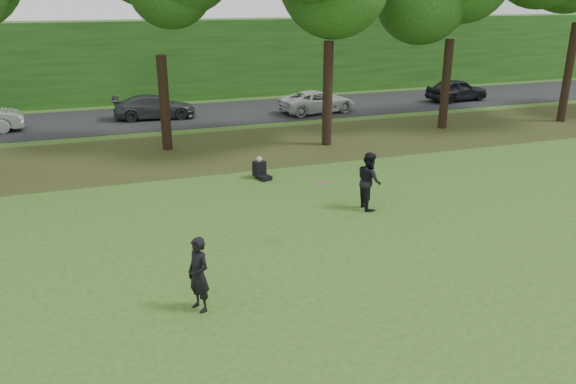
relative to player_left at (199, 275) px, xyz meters
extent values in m
plane|color=#31541A|center=(4.22, -0.05, -0.85)|extent=(120.00, 120.00, 0.00)
cube|color=#412F17|center=(4.22, 12.95, -0.84)|extent=(60.00, 7.00, 0.01)
cube|color=black|center=(4.22, 20.95, -0.84)|extent=(70.00, 7.00, 0.02)
cube|color=#1B4A15|center=(4.22, 26.95, 1.65)|extent=(70.00, 3.00, 5.00)
imported|color=black|center=(0.00, 0.00, 0.00)|extent=(0.63, 0.73, 1.69)
imported|color=black|center=(6.31, 4.35, 0.08)|extent=(0.78, 0.96, 1.85)
imported|color=#383C3F|center=(1.50, 20.71, -0.18)|extent=(4.58, 2.23, 1.28)
imported|color=beige|center=(10.64, 19.27, -0.20)|extent=(4.76, 2.67, 1.26)
imported|color=black|center=(20.55, 19.81, -0.13)|extent=(4.26, 2.07, 1.40)
cylinder|color=#FF15AF|center=(3.79, 2.27, 0.94)|extent=(0.31, 0.31, 0.12)
cube|color=black|center=(3.99, 8.29, -0.77)|extent=(0.56, 0.66, 0.16)
cube|color=black|center=(3.90, 8.55, -0.49)|extent=(0.51, 0.45, 0.56)
sphere|color=tan|center=(3.90, 8.55, -0.13)|extent=(0.22, 0.22, 0.22)
cylinder|color=black|center=(1.22, 13.85, 1.21)|extent=(0.44, 0.44, 4.12)
cylinder|color=black|center=(8.22, 12.25, 1.46)|extent=(0.44, 0.44, 4.62)
cylinder|color=black|center=(15.22, 13.45, 1.38)|extent=(0.44, 0.44, 4.45)
cylinder|color=black|center=(22.22, 12.65, 1.74)|extent=(0.44, 0.44, 5.17)
camera|label=1|loc=(-1.76, -10.78, 5.67)|focal=35.00mm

